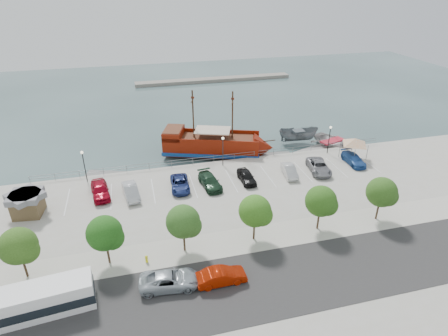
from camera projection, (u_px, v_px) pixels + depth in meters
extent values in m
plane|color=#304747|center=(236.00, 195.00, 46.93)|extent=(160.00, 160.00, 0.00)
cube|color=#A4A090|center=(311.00, 331.00, 28.72)|extent=(100.00, 58.00, 1.20)
cube|color=#2D2C2C|center=(286.00, 279.00, 32.73)|extent=(100.00, 8.00, 0.04)
cube|color=#B9B29F|center=(263.00, 237.00, 37.88)|extent=(100.00, 4.00, 0.05)
cylinder|color=slate|center=(221.00, 155.00, 52.72)|extent=(50.00, 0.06, 0.06)
cylinder|color=slate|center=(221.00, 158.00, 52.91)|extent=(50.00, 0.06, 0.06)
cube|color=gray|center=(214.00, 80.00, 96.16)|extent=(40.00, 3.00, 0.80)
cube|color=maroon|center=(212.00, 145.00, 56.45)|extent=(14.81, 8.95, 2.30)
cube|color=navy|center=(212.00, 150.00, 56.80)|extent=(15.15, 9.29, 0.53)
cone|color=maroon|center=(263.00, 147.00, 55.81)|extent=(4.10, 4.95, 4.25)
cube|color=maroon|center=(174.00, 133.00, 56.11)|extent=(3.99, 5.06, 1.24)
cube|color=#5B2C18|center=(173.00, 129.00, 55.80)|extent=(3.71, 4.67, 0.11)
cube|color=#5B2C18|center=(214.00, 138.00, 55.86)|extent=(12.14, 7.55, 0.13)
cube|color=maroon|center=(213.00, 131.00, 57.65)|extent=(13.38, 4.96, 0.62)
cube|color=maroon|center=(210.00, 142.00, 53.90)|extent=(13.38, 4.96, 0.62)
cylinder|color=#382111|center=(232.00, 116.00, 53.98)|extent=(0.27, 0.27, 7.25)
cylinder|color=#382111|center=(193.00, 115.00, 54.46)|extent=(0.27, 0.27, 7.25)
cylinder|color=#382111|center=(233.00, 101.00, 52.96)|extent=(1.01, 2.54, 0.12)
cylinder|color=#382111|center=(193.00, 100.00, 53.43)|extent=(1.01, 2.54, 0.12)
cube|color=beige|center=(213.00, 130.00, 55.29)|extent=(5.96, 4.90, 0.11)
cylinder|color=#382111|center=(268.00, 141.00, 55.26)|extent=(2.12, 0.88, 0.52)
imported|color=slate|center=(298.00, 136.00, 60.74)|extent=(6.67, 3.71, 2.44)
imported|color=beige|center=(332.00, 143.00, 59.61)|extent=(6.78, 8.06, 1.43)
cube|color=slate|center=(109.00, 175.00, 51.33)|extent=(6.48, 3.76, 0.36)
cube|color=slate|center=(266.00, 156.00, 56.38)|extent=(7.70, 3.32, 0.43)
cube|color=gray|center=(310.00, 152.00, 57.97)|extent=(7.24, 4.23, 0.40)
cube|color=brown|center=(28.00, 206.00, 41.11)|extent=(3.14, 3.14, 2.08)
cube|color=slate|center=(25.00, 196.00, 40.52)|extent=(3.56, 3.56, 0.66)
cylinder|color=slate|center=(340.00, 150.00, 53.90)|extent=(0.09, 0.09, 2.26)
cylinder|color=slate|center=(352.00, 146.00, 55.13)|extent=(0.09, 0.09, 2.26)
cylinder|color=slate|center=(354.00, 157.00, 51.88)|extent=(0.09, 0.09, 2.26)
cylinder|color=slate|center=(367.00, 153.00, 53.11)|extent=(0.09, 0.09, 2.26)
pyramid|color=silver|center=(356.00, 138.00, 52.58)|extent=(5.39, 5.39, 0.93)
imported|color=#A1ABB2|center=(170.00, 280.00, 31.64)|extent=(5.37, 2.89, 1.43)
imported|color=#A01A03|center=(221.00, 276.00, 32.04)|extent=(4.36, 1.59, 1.43)
cube|color=white|center=(47.00, 299.00, 29.14)|extent=(7.23, 3.12, 2.51)
cube|color=black|center=(47.00, 300.00, 29.21)|extent=(7.34, 3.23, 0.80)
cylinder|color=yellow|center=(147.00, 260.00, 34.48)|extent=(0.25, 0.25, 0.62)
sphere|color=yellow|center=(146.00, 257.00, 34.33)|extent=(0.27, 0.27, 0.27)
cylinder|color=black|center=(85.00, 168.00, 47.15)|extent=(0.12, 0.12, 4.00)
sphere|color=#FFF2CC|center=(82.00, 152.00, 46.18)|extent=(0.36, 0.36, 0.36)
cylinder|color=black|center=(223.00, 152.00, 51.12)|extent=(0.12, 0.12, 4.00)
sphere|color=#FFF2CC|center=(223.00, 138.00, 50.15)|extent=(0.36, 0.36, 0.36)
cylinder|color=black|center=(329.00, 141.00, 54.65)|extent=(0.12, 0.12, 4.00)
sphere|color=#FFF2CC|center=(331.00, 127.00, 53.68)|extent=(0.36, 0.36, 0.36)
cylinder|color=#473321|center=(25.00, 267.00, 32.52)|extent=(0.20, 0.20, 2.20)
sphere|color=#2F5218|center=(18.00, 246.00, 31.46)|extent=(3.20, 3.20, 3.20)
sphere|color=#2F5218|center=(26.00, 251.00, 31.52)|extent=(2.20, 2.20, 2.20)
cylinder|color=#473321|center=(108.00, 253.00, 34.07)|extent=(0.20, 0.20, 2.20)
sphere|color=#1C4D14|center=(104.00, 233.00, 33.00)|extent=(3.20, 3.20, 3.20)
sphere|color=#1C4D14|center=(112.00, 238.00, 33.06)|extent=(2.20, 2.20, 2.20)
cylinder|color=#473321|center=(184.00, 241.00, 35.61)|extent=(0.20, 0.20, 2.20)
sphere|color=#2A511C|center=(183.00, 222.00, 34.55)|extent=(3.20, 3.20, 3.20)
sphere|color=#2A511C|center=(190.00, 226.00, 34.61)|extent=(2.20, 2.20, 2.20)
cylinder|color=#473321|center=(254.00, 230.00, 37.16)|extent=(0.20, 0.20, 2.20)
sphere|color=#306219|center=(255.00, 211.00, 36.09)|extent=(3.20, 3.20, 3.20)
sphere|color=#306219|center=(262.00, 215.00, 36.15)|extent=(2.20, 2.20, 2.20)
cylinder|color=#473321|center=(318.00, 220.00, 38.70)|extent=(0.20, 0.20, 2.20)
sphere|color=#285116|center=(321.00, 201.00, 37.64)|extent=(3.20, 3.20, 3.20)
sphere|color=#285116|center=(327.00, 205.00, 37.70)|extent=(2.20, 2.20, 2.20)
cylinder|color=#473321|center=(377.00, 210.00, 40.25)|extent=(0.20, 0.20, 2.20)
sphere|color=#294E17|center=(382.00, 192.00, 39.18)|extent=(3.20, 3.20, 3.20)
sphere|color=#294E17|center=(388.00, 196.00, 39.24)|extent=(2.20, 2.20, 2.20)
imported|color=maroon|center=(100.00, 190.00, 44.55)|extent=(2.66, 5.13, 1.67)
imported|color=#BBBDC0|center=(131.00, 191.00, 44.43)|extent=(2.20, 4.69, 1.49)
imported|color=navy|center=(180.00, 184.00, 46.17)|extent=(2.49, 4.90, 1.33)
imported|color=#1A3823|center=(210.00, 181.00, 46.62)|extent=(2.64, 5.13, 1.42)
imported|color=black|center=(247.00, 177.00, 47.72)|extent=(1.82, 4.22, 1.42)
imported|color=silver|center=(289.00, 171.00, 49.17)|extent=(1.92, 4.26, 1.36)
imported|color=gray|center=(319.00, 167.00, 50.15)|extent=(3.26, 5.55, 1.45)
imported|color=#244E96|center=(354.00, 159.00, 52.23)|extent=(1.99, 4.72, 1.36)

